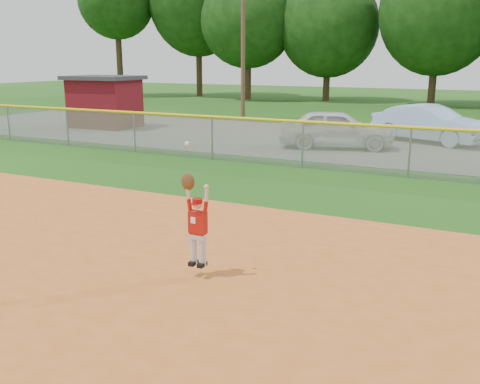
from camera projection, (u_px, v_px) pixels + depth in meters
name	position (u px, v px, depth m)	size (l,w,h in m)	color
ground	(90.00, 278.00, 8.65)	(120.00, 120.00, 0.00)	#1D4E12
parking_strip	(351.00, 142.00, 22.55)	(44.00, 10.00, 0.03)	slate
car_white_a	(337.00, 129.00, 20.88)	(1.77, 4.41, 1.50)	silver
car_blue	(429.00, 124.00, 22.29)	(1.64, 4.71, 1.55)	#98C1E2
utility_shed	(105.00, 101.00, 27.16)	(3.58, 2.84, 2.61)	#520B11
outfield_fence	(303.00, 141.00, 17.13)	(40.06, 0.10, 1.55)	gray
power_lines	(408.00, 33.00, 26.21)	(19.40, 0.24, 9.00)	#4C3823
tree_line	(447.00, 2.00, 39.36)	(62.37, 13.00, 14.43)	#422D1C
ballplayer	(196.00, 221.00, 8.41)	(0.49, 0.21, 1.99)	silver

